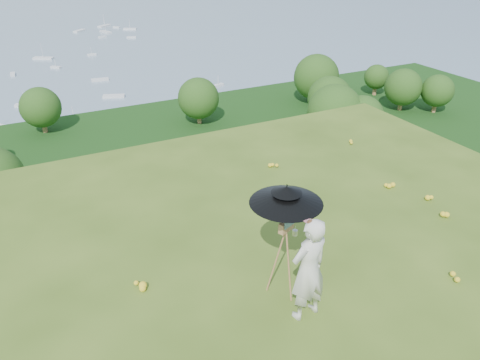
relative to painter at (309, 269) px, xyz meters
name	(u,v)px	position (x,y,z in m)	size (l,w,h in m)	color
ground	(314,285)	(0.51, 0.49, -0.87)	(14.00, 14.00, 0.00)	#435E1A
forest_slope	(101,301)	(0.51, 35.49, -29.87)	(140.00, 56.00, 22.00)	#113C10
shoreline_tier	(58,192)	(0.51, 75.49, -36.87)	(170.00, 28.00, 8.00)	gray
bay_water	(5,29)	(0.51, 240.49, -34.87)	(700.00, 700.00, 0.00)	#7391A4
slope_trees	(79,184)	(0.51, 35.49, -15.87)	(110.00, 50.00, 6.00)	#235018
harbor_town	(51,159)	(0.51, 75.49, -30.37)	(110.00, 22.00, 5.00)	silver
wildflowers	(305,274)	(0.51, 0.74, -0.81)	(10.00, 10.50, 0.12)	yellow
painter	(309,269)	(0.00, 0.00, 0.00)	(0.63, 0.42, 1.74)	silver
field_easel	(285,254)	(-0.02, 0.61, -0.13)	(0.56, 0.56, 1.48)	#9B6541
sun_umbrella	(286,207)	(-0.03, 0.64, 0.73)	(1.11, 1.11, 0.77)	black
painter_cap	(313,222)	(0.00, 0.00, 0.82)	(0.18, 0.21, 0.10)	#BC6774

